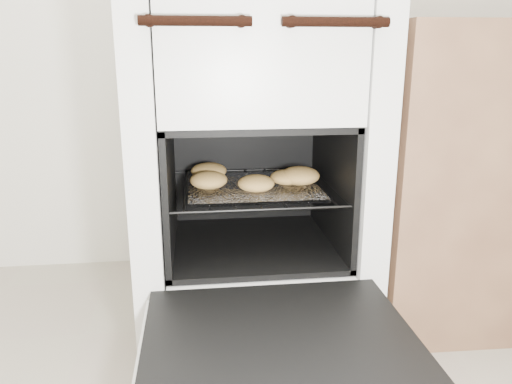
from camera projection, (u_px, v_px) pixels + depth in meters
stove at (250, 161)px, 1.47m from camera, size 0.63×0.71×0.97m
oven_door at (279, 340)px, 1.03m from camera, size 0.57×0.44×0.04m
oven_rack at (252, 187)px, 1.42m from camera, size 0.46×0.44×0.01m
foil_sheet at (253, 187)px, 1.39m from camera, size 0.36×0.32×0.01m
baked_rolls at (252, 177)px, 1.39m from camera, size 0.41×0.30×0.05m
counter at (502, 171)px, 1.53m from camera, size 0.87×0.60×0.86m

